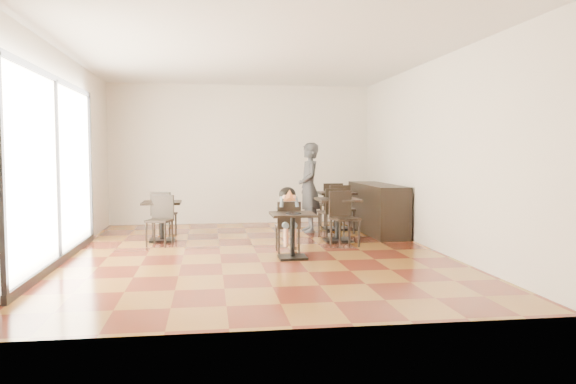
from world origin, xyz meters
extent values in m
cube|color=brown|center=(0.00, 0.00, 0.00)|extent=(6.00, 8.00, 0.01)
cube|color=silver|center=(0.00, 0.00, 3.20)|extent=(6.00, 8.00, 0.01)
cube|color=beige|center=(0.00, 4.00, 1.60)|extent=(6.00, 0.01, 3.20)
cube|color=beige|center=(0.00, -4.00, 1.60)|extent=(6.00, 0.01, 3.20)
cube|color=beige|center=(-3.00, 0.00, 1.60)|extent=(0.01, 8.00, 3.20)
cube|color=beige|center=(3.00, 0.00, 1.60)|extent=(0.01, 8.00, 3.20)
cube|color=white|center=(-2.97, -0.50, 1.40)|extent=(0.04, 4.50, 2.60)
cylinder|color=black|center=(0.52, -0.64, 0.71)|extent=(0.24, 0.24, 0.01)
imported|color=#38393D|center=(1.29, 2.30, 0.92)|extent=(0.46, 0.69, 1.84)
cube|color=black|center=(2.65, 2.00, 0.50)|extent=(0.60, 2.40, 1.00)
camera|label=1|loc=(-0.76, -9.05, 1.64)|focal=35.00mm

